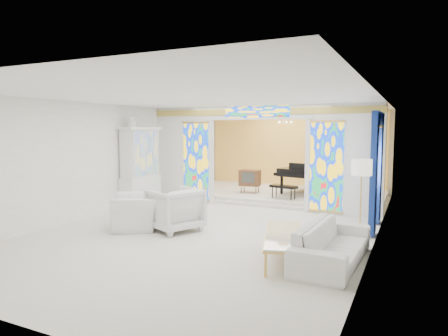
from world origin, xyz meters
The scene contains 24 objects.
floor centered at (0.00, 0.00, 0.00)m, with size 12.00×12.00×0.00m, color silver.
ceiling centered at (0.00, 0.00, 3.00)m, with size 7.00×12.00×0.02m, color white.
wall_back centered at (0.00, 6.00, 1.50)m, with size 7.00×0.02×3.00m, color white.
wall_front centered at (0.00, -6.00, 1.50)m, with size 7.00×0.02×3.00m, color white.
wall_left centered at (-3.50, 0.00, 1.50)m, with size 0.02×12.00×3.00m, color white.
wall_right centered at (3.50, 0.00, 1.50)m, with size 0.02×12.00×3.00m, color white.
partition_wall centered at (0.00, 2.00, 1.65)m, with size 7.00×0.22×3.00m.
stained_glass_left centered at (-2.03, 1.89, 1.30)m, with size 0.90×0.04×2.40m, color gold.
stained_glass_right centered at (2.03, 1.89, 1.30)m, with size 0.90×0.04×2.40m, color gold.
stained_glass_transom centered at (0.00, 1.89, 2.82)m, with size 2.00×0.04×0.34m, color gold.
alcove_platform centered at (0.00, 4.10, 0.09)m, with size 6.80×3.80×0.18m, color silver.
gold_curtain_back centered at (0.00, 5.88, 1.50)m, with size 6.70×0.10×2.90m, color #EEBB52.
chandelier centered at (0.20, 4.00, 2.55)m, with size 0.48×0.48×0.30m, color gold.
blue_drapes centered at (3.40, 0.70, 1.58)m, with size 0.14×1.85×2.65m.
china_cabinet centered at (-3.22, 0.60, 1.17)m, with size 0.56×1.46×2.72m.
armchair_left centered at (-1.63, -1.62, 0.39)m, with size 1.21×1.05×0.78m, color silver.
armchair_right centered at (-0.72, -1.40, 0.49)m, with size 1.04×1.07×0.98m, color white.
sofa centered at (2.95, -2.13, 0.34)m, with size 2.35×0.92×0.69m, color white.
side_table centered at (-1.27, -0.76, 0.36)m, with size 0.52×0.52×0.54m.
vase centered at (-1.27, -0.76, 0.63)m, with size 0.17×0.17×0.17m, color silver.
coffee_table centered at (2.12, -2.29, 0.42)m, with size 1.18×2.13×0.45m.
floor_lamp centered at (3.20, -0.42, 1.45)m, with size 0.44×0.44×1.70m.
grand_piano centered at (1.04, 4.17, 0.88)m, with size 2.02×2.71×1.04m.
tv_console centered at (-0.81, 3.39, 0.68)m, with size 0.70×0.51×0.77m.
Camera 1 is at (4.18, -9.01, 2.31)m, focal length 32.00 mm.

